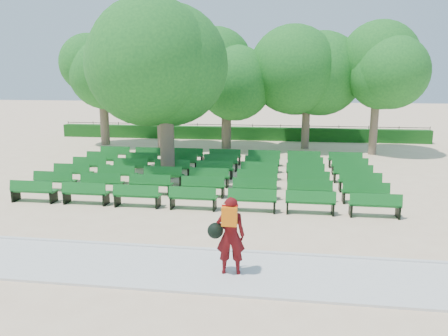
# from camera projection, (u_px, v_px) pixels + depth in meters

# --- Properties ---
(ground) EXTENTS (120.00, 120.00, 0.00)m
(ground) POSITION_uv_depth(u_px,v_px,m) (198.00, 189.00, 17.47)
(ground) COLOR beige
(paving) EXTENTS (30.00, 2.20, 0.06)m
(paving) POSITION_uv_depth(u_px,v_px,m) (135.00, 266.00, 10.30)
(paving) COLOR silver
(paving) RESTS_ON ground
(curb) EXTENTS (30.00, 0.12, 0.10)m
(curb) POSITION_uv_depth(u_px,v_px,m) (150.00, 247.00, 11.41)
(curb) COLOR silver
(curb) RESTS_ON ground
(hedge) EXTENTS (26.00, 0.70, 0.90)m
(hedge) POSITION_uv_depth(u_px,v_px,m) (238.00, 133.00, 30.94)
(hedge) COLOR #144B14
(hedge) RESTS_ON ground
(fence) EXTENTS (26.00, 0.10, 1.02)m
(fence) POSITION_uv_depth(u_px,v_px,m) (238.00, 139.00, 31.42)
(fence) COLOR black
(fence) RESTS_ON ground
(tree_line) EXTENTS (21.80, 6.80, 7.04)m
(tree_line) POSITION_uv_depth(u_px,v_px,m) (231.00, 149.00, 27.16)
(tree_line) COLOR #1D6B20
(tree_line) RESTS_ON ground
(bench_array) EXTENTS (1.62, 0.53, 1.01)m
(bench_array) POSITION_uv_depth(u_px,v_px,m) (213.00, 180.00, 18.59)
(bench_array) COLOR #10601E
(bench_array) RESTS_ON ground
(tree_among) EXTENTS (5.15, 5.15, 7.10)m
(tree_among) POSITION_uv_depth(u_px,v_px,m) (165.00, 68.00, 18.44)
(tree_among) COLOR brown
(tree_among) RESTS_ON ground
(person) EXTENTS (0.86, 0.53, 1.78)m
(person) POSITION_uv_depth(u_px,v_px,m) (229.00, 234.00, 9.69)
(person) COLOR #4E0B0D
(person) RESTS_ON ground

